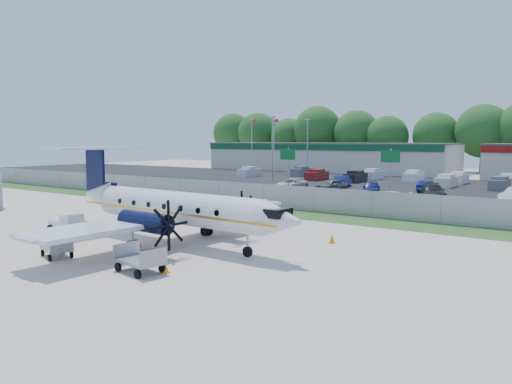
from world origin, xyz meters
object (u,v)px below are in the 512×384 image
Objects in this scene: aircraft at (173,207)px; baggage_cart_far at (140,260)px; baggage_cart_near at (57,248)px; pushback_tug at (69,224)px.

baggage_cart_far is (3.23, -5.34, -1.51)m from aircraft.
aircraft is 6.45m from baggage_cart_near.
baggage_cart_near is (5.24, -4.19, -0.11)m from pushback_tug.
pushback_tug is 0.91× the size of baggage_cart_far.
aircraft reaches higher than baggage_cart_near.
aircraft is 7.78× the size of pushback_tug.
aircraft is 7.07× the size of baggage_cart_far.
aircraft is at bearing 11.84° from pushback_tug.
pushback_tug is 11.46m from baggage_cart_far.
baggage_cart_near is at bearing -175.44° from baggage_cart_far.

